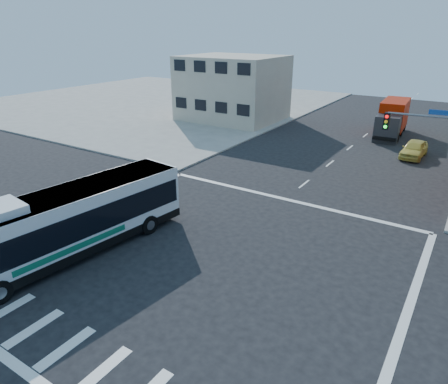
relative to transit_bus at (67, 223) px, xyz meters
The scene contains 7 objects.
ground 7.56m from the transit_bus, 28.47° to the left, with size 120.00×120.00×0.00m, color black.
sidewalk_nw 47.97m from the transit_bus, 126.59° to the left, with size 50.00×50.00×0.15m, color gray.
building_west 35.16m from the transit_bus, 107.56° to the left, with size 12.06×10.06×8.00m.
signal_mast_ne 21.19m from the transit_bus, 42.29° to the left, with size 7.91×1.13×8.07m.
transit_bus is the anchor object (origin of this frame).
box_truck 36.98m from the transit_bus, 76.38° to the left, with size 2.95×8.52×3.78m.
parked_car 31.14m from the transit_bus, 66.70° to the left, with size 1.86×4.63×1.58m, color #D7C650.
Camera 1 is at (10.36, -14.58, 11.22)m, focal length 32.00 mm.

